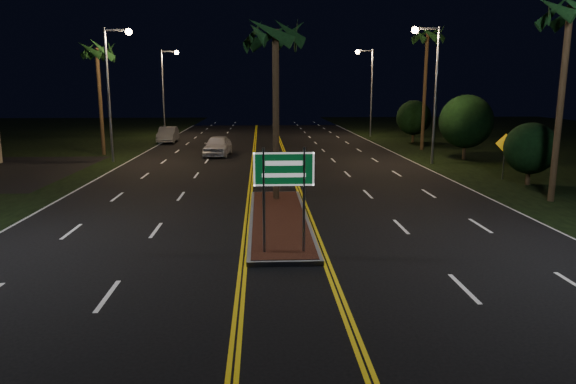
{
  "coord_description": "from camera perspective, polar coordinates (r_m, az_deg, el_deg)",
  "views": [
    {
      "loc": [
        -0.68,
        -12.14,
        5.03
      ],
      "look_at": [
        0.15,
        3.34,
        1.9
      ],
      "focal_mm": 32.0,
      "sensor_mm": 36.0,
      "label": 1
    }
  ],
  "objects": [
    {
      "name": "car_near",
      "position": [
        39.63,
        -7.84,
        5.32
      ],
      "size": [
        2.7,
        5.51,
        1.78
      ],
      "primitive_type": "imported",
      "rotation": [
        0.0,
        0.0,
        -0.08
      ],
      "color": "white",
      "rests_on": "ground"
    },
    {
      "name": "palm_right_near",
      "position": [
        25.96,
        28.86,
        17.1
      ],
      "size": [
        2.4,
        2.4,
        9.3
      ],
      "color": "#382819",
      "rests_on": "ground"
    },
    {
      "name": "palm_left_far",
      "position": [
        42.02,
        -20.49,
        14.42
      ],
      "size": [
        2.4,
        2.4,
        8.8
      ],
      "color": "#382819",
      "rests_on": "ground"
    },
    {
      "name": "car_far",
      "position": [
        50.41,
        -13.21,
        6.37
      ],
      "size": [
        2.32,
        5.18,
        1.71
      ],
      "primitive_type": "imported",
      "rotation": [
        0.0,
        0.0,
        0.02
      ],
      "color": "silver",
      "rests_on": "ground"
    },
    {
      "name": "highway_sign",
      "position": [
        15.18,
        -0.46,
        1.45
      ],
      "size": [
        1.8,
        0.08,
        3.2
      ],
      "color": "gray",
      "rests_on": "ground"
    },
    {
      "name": "shrub_mid",
      "position": [
        39.08,
        19.18,
        7.41
      ],
      "size": [
        3.78,
        3.78,
        4.62
      ],
      "color": "#382819",
      "rests_on": "ground"
    },
    {
      "name": "streetlight_left_mid",
      "position": [
        37.49,
        -18.84,
        11.78
      ],
      "size": [
        1.91,
        0.44,
        9.0
      ],
      "color": "gray",
      "rests_on": "ground"
    },
    {
      "name": "streetlight_left_far",
      "position": [
        57.02,
        -13.38,
        11.74
      ],
      "size": [
        1.91,
        0.44,
        9.0
      ],
      "color": "gray",
      "rests_on": "ground"
    },
    {
      "name": "palm_right_far",
      "position": [
        44.44,
        15.24,
        16.35
      ],
      "size": [
        2.4,
        2.4,
        10.3
      ],
      "color": "#382819",
      "rests_on": "ground"
    },
    {
      "name": "streetlight_right_far",
      "position": [
        55.31,
        8.92,
        11.93
      ],
      "size": [
        1.91,
        0.44,
        9.0
      ],
      "color": "gray",
      "rests_on": "ground"
    },
    {
      "name": "warning_sign",
      "position": [
        31.14,
        22.95,
        4.35
      ],
      "size": [
        1.08,
        0.14,
        2.58
      ],
      "rotation": [
        0.0,
        0.0,
        -0.1
      ],
      "color": "gray",
      "rests_on": "ground"
    },
    {
      "name": "shrub_far",
      "position": [
        50.35,
        13.8,
        8.03
      ],
      "size": [
        3.24,
        3.24,
        3.96
      ],
      "color": "#382819",
      "rests_on": "ground"
    },
    {
      "name": "streetlight_right_mid",
      "position": [
        35.97,
        15.59,
        12.01
      ],
      "size": [
        1.91,
        0.44,
        9.0
      ],
      "color": "gray",
      "rests_on": "ground"
    },
    {
      "name": "median_island",
      "position": [
        19.78,
        -1.0,
        -3.07
      ],
      "size": [
        2.25,
        10.25,
        0.17
      ],
      "color": "gray",
      "rests_on": "ground"
    },
    {
      "name": "ground",
      "position": [
        13.16,
        0.12,
        -11.05
      ],
      "size": [
        120.0,
        120.0,
        0.0
      ],
      "primitive_type": "plane",
      "color": "black",
      "rests_on": "ground"
    },
    {
      "name": "palm_median",
      "position": [
        22.76,
        -1.4,
        17.07
      ],
      "size": [
        2.4,
        2.4,
        8.3
      ],
      "color": "#382819",
      "rests_on": "ground"
    },
    {
      "name": "shrub_near",
      "position": [
        29.9,
        25.35,
        4.4
      ],
      "size": [
        2.7,
        2.7,
        3.3
      ],
      "color": "#382819",
      "rests_on": "ground"
    }
  ]
}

